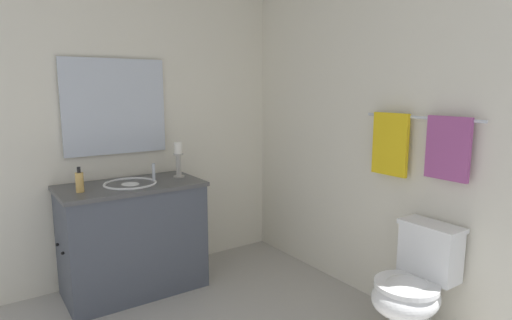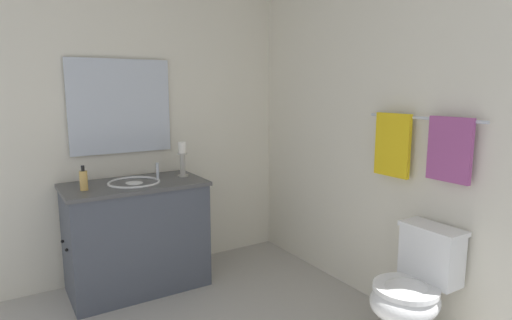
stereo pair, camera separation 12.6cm
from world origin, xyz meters
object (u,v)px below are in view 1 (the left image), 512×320
object	(u,v)px
vanity_cabinet	(133,238)
towel_near_vanity	(390,144)
mirror	(115,107)
candle_holder_tall	(178,159)
toilet	(413,287)
towel_bar	(421,118)
towel_center	(448,148)
soap_bottle	(80,182)
sink_basin	(131,189)

from	to	relation	value
vanity_cabinet	towel_near_vanity	world-z (taller)	towel_near_vanity
mirror	candle_holder_tall	xyz separation A→B (m)	(0.26, 0.41, -0.42)
mirror	towel_near_vanity	xyz separation A→B (m)	(1.57, 1.40, -0.23)
toilet	towel_bar	size ratio (longest dim) A/B	0.89
vanity_cabinet	towel_center	size ratio (longest dim) A/B	2.76
mirror	towel_near_vanity	world-z (taller)	mirror
soap_bottle	towel_bar	xyz separation A→B (m)	(1.46, 1.79, 0.46)
mirror	soap_bottle	xyz separation A→B (m)	(0.33, -0.37, -0.50)
toilet	towel_bar	xyz separation A→B (m)	(-0.18, 0.22, 1.03)
soap_bottle	towel_center	xyz separation A→B (m)	(1.67, 1.77, 0.29)
toilet	towel_bar	bearing A→B (deg)	128.35
toilet	mirror	bearing A→B (deg)	-148.69
soap_bottle	towel_near_vanity	distance (m)	2.18
towel_bar	towel_near_vanity	bearing A→B (deg)	-175.14
soap_bottle	towel_center	distance (m)	2.45
candle_holder_tall	soap_bottle	distance (m)	0.79
soap_bottle	towel_center	world-z (taller)	towel_center
towel_bar	towel_near_vanity	world-z (taller)	towel_near_vanity
vanity_cabinet	candle_holder_tall	xyz separation A→B (m)	(-0.02, 0.41, 0.58)
candle_holder_tall	toilet	size ratio (longest dim) A/B	0.39
vanity_cabinet	towel_bar	xyz separation A→B (m)	(1.50, 1.42, 0.97)
soap_bottle	towel_center	size ratio (longest dim) A/B	0.46
soap_bottle	candle_holder_tall	bearing A→B (deg)	95.36
towel_near_vanity	towel_bar	bearing A→B (deg)	4.86
soap_bottle	towel_near_vanity	world-z (taller)	towel_near_vanity
soap_bottle	towel_center	bearing A→B (deg)	46.71
vanity_cabinet	toilet	size ratio (longest dim) A/B	1.42
mirror	soap_bottle	world-z (taller)	mirror
candle_holder_tall	mirror	bearing A→B (deg)	-121.64
vanity_cabinet	toilet	world-z (taller)	vanity_cabinet
sink_basin	mirror	xyz separation A→B (m)	(-0.28, -0.00, 0.61)
toilet	towel_near_vanity	distance (m)	0.95
vanity_cabinet	soap_bottle	bearing A→B (deg)	-82.48
towel_center	mirror	bearing A→B (deg)	-145.02
vanity_cabinet	toilet	xyz separation A→B (m)	(1.68, 1.19, -0.07)
sink_basin	towel_near_vanity	distance (m)	1.94
vanity_cabinet	soap_bottle	size ratio (longest dim) A/B	5.93
vanity_cabinet	towel_near_vanity	distance (m)	2.05
towel_bar	towel_near_vanity	distance (m)	0.29
soap_bottle	vanity_cabinet	bearing A→B (deg)	97.52
sink_basin	towel_center	xyz separation A→B (m)	(1.72, 1.40, 0.40)
mirror	towel_center	xyz separation A→B (m)	(2.00, 1.40, -0.21)
vanity_cabinet	mirror	world-z (taller)	mirror
sink_basin	candle_holder_tall	size ratio (longest dim) A/B	1.39
soap_bottle	toilet	distance (m)	2.33
towel_center	towel_bar	bearing A→B (deg)	175.14
sink_basin	mirror	world-z (taller)	mirror
vanity_cabinet	towel_center	distance (m)	2.35
mirror	towel_center	world-z (taller)	mirror
candle_holder_tall	towel_bar	xyz separation A→B (m)	(1.53, 1.00, 0.38)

